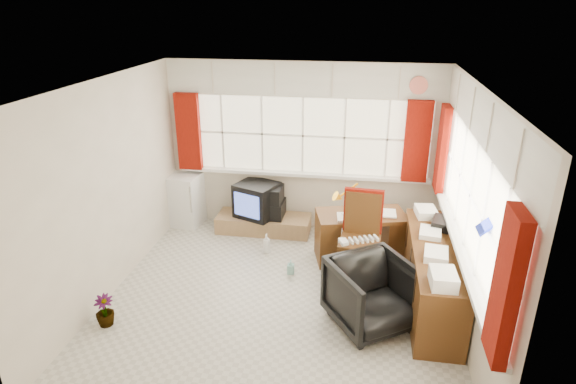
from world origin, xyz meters
name	(u,v)px	position (x,y,z in m)	size (l,w,h in m)	color
ground	(279,299)	(0.00, 0.00, 0.00)	(4.00, 4.00, 0.00)	beige
room_walls	(278,180)	(0.00, 0.00, 1.50)	(4.00, 4.00, 4.00)	beige
window_back	(302,169)	(0.00, 1.94, 0.95)	(3.70, 0.12, 3.60)	beige
window_right	(461,240)	(1.94, 0.00, 0.95)	(0.12, 3.70, 3.60)	beige
curtains	(367,161)	(0.92, 0.93, 1.46)	(3.83, 3.83, 1.15)	maroon
overhead_cabinets	(376,95)	(0.98, 0.98, 2.25)	(3.98, 3.98, 0.48)	silver
desk	(360,234)	(0.90, 1.11, 0.37)	(1.26, 0.84, 0.71)	#583214
desk_lamp	(354,193)	(0.79, 1.04, 0.99)	(0.19, 0.18, 0.46)	#FFAA0A
task_chair	(361,234)	(0.91, 0.62, 0.62)	(0.53, 0.56, 1.17)	black
office_chair	(372,294)	(1.06, -0.30, 0.38)	(0.80, 0.83, 0.75)	black
radiator	(359,266)	(0.92, 0.48, 0.26)	(0.46, 0.32, 0.64)	white
credenza	(432,274)	(1.73, 0.20, 0.39)	(0.50, 2.00, 0.85)	#583214
file_tray	(444,224)	(1.88, 0.69, 0.80)	(0.25, 0.33, 0.11)	black
tv_bench	(264,223)	(-0.55, 1.72, 0.12)	(1.40, 0.50, 0.25)	#A98054
crt_tv	(257,200)	(-0.65, 1.73, 0.51)	(0.71, 0.68, 0.51)	black
hifi_stack	(262,201)	(-0.57, 1.75, 0.48)	(0.66, 0.43, 0.47)	black
mini_fridge	(185,200)	(-1.80, 1.80, 0.40)	(0.52, 0.53, 0.80)	white
spray_bottle_a	(267,243)	(-0.37, 1.07, 0.14)	(0.11, 0.11, 0.28)	silver
spray_bottle_b	(291,267)	(0.05, 0.58, 0.10)	(0.09, 0.09, 0.19)	#82C2B5
flower_vase	(105,311)	(-1.77, -0.78, 0.18)	(0.20, 0.20, 0.36)	black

